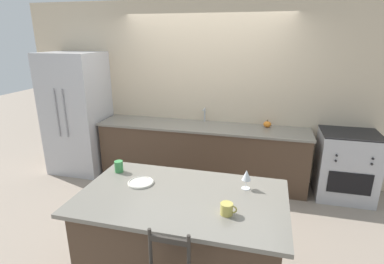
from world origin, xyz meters
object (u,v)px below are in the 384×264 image
(wine_glass, at_px, (246,176))
(coffee_mug, at_px, (227,209))
(tumbler_cup, at_px, (119,166))
(dinner_plate, at_px, (141,182))
(refrigerator, at_px, (78,113))
(pumpkin_decoration, at_px, (267,124))
(oven_range, at_px, (346,165))

(wine_glass, height_order, coffee_mug, wine_glass)
(tumbler_cup, bearing_deg, wine_glass, -1.46)
(dinner_plate, bearing_deg, tumbler_cup, 150.47)
(refrigerator, distance_m, coffee_mug, 3.56)
(wine_glass, bearing_deg, refrigerator, 148.05)
(refrigerator, height_order, coffee_mug, refrigerator)
(coffee_mug, xyz_separation_m, pumpkin_decoration, (0.25, 2.46, -0.04))
(coffee_mug, bearing_deg, refrigerator, 141.30)
(refrigerator, distance_m, oven_range, 4.15)
(refrigerator, relative_size, oven_range, 2.05)
(tumbler_cup, bearing_deg, dinner_plate, -29.53)
(oven_range, height_order, dinner_plate, same)
(refrigerator, height_order, wine_glass, refrigerator)
(refrigerator, xyz_separation_m, oven_range, (4.12, 0.07, -0.50))
(tumbler_cup, bearing_deg, refrigerator, 133.33)
(coffee_mug, xyz_separation_m, tumbler_cup, (-1.11, 0.46, 0.01))
(oven_range, bearing_deg, wine_glass, -123.60)
(coffee_mug, bearing_deg, wine_glass, 76.54)
(dinner_plate, bearing_deg, oven_range, 42.96)
(dinner_plate, distance_m, pumpkin_decoration, 2.42)
(coffee_mug, height_order, pumpkin_decoration, coffee_mug)
(coffee_mug, bearing_deg, tumbler_cup, 157.51)
(oven_range, distance_m, dinner_plate, 2.98)
(refrigerator, xyz_separation_m, wine_glass, (2.88, -1.79, 0.08))
(refrigerator, bearing_deg, wine_glass, -31.95)
(dinner_plate, distance_m, tumbler_cup, 0.35)
(dinner_plate, relative_size, coffee_mug, 1.87)
(refrigerator, distance_m, wine_glass, 3.39)
(tumbler_cup, relative_size, pumpkin_decoration, 0.97)
(oven_range, bearing_deg, tumbler_cup, -143.20)
(wine_glass, height_order, pumpkin_decoration, wine_glass)
(wine_glass, distance_m, coffee_mug, 0.45)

